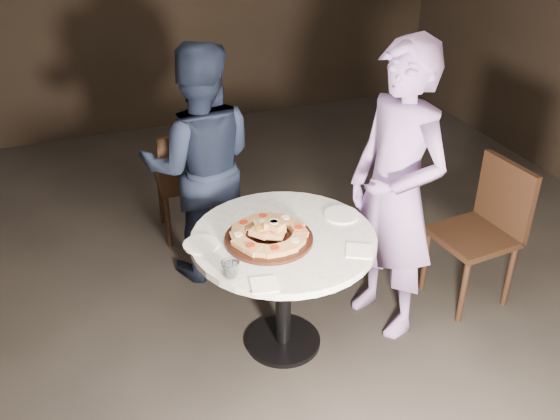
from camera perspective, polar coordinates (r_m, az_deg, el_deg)
name	(u,v)px	position (r m, az deg, el deg)	size (l,w,h in m)	color
floor	(280,351)	(3.62, -0.04, -12.76)	(7.00, 7.00, 0.00)	black
table	(283,258)	(3.30, 0.31, -4.39)	(1.09, 1.09, 0.73)	black
serving_board	(269,239)	(3.19, -1.03, -2.64)	(0.45, 0.45, 0.02)	black
focaccia_pile	(270,232)	(3.16, -0.96, -2.03)	(0.41, 0.40, 0.11)	#AD7743
plate_left	(201,244)	(3.18, -7.24, -3.14)	(0.18, 0.18, 0.01)	white
plate_right	(341,215)	(3.41, 5.64, -0.44)	(0.19, 0.19, 0.01)	white
water_glass	(231,269)	(2.92, -4.53, -5.40)	(0.09, 0.09, 0.08)	silver
napkin_near	(264,285)	(2.88, -1.45, -6.84)	(0.12, 0.12, 0.01)	white
napkin_far	(359,251)	(3.13, 7.23, -3.72)	(0.13, 0.13, 0.01)	white
chair_far	(187,177)	(4.38, -8.50, 3.04)	(0.42, 0.43, 0.85)	black
chair_right	(486,223)	(3.93, 18.33, -1.17)	(0.47, 0.45, 0.89)	black
diner_navy	(201,165)	(3.88, -7.25, 4.08)	(0.75, 0.58, 1.54)	#141C31
diner_teal	(396,194)	(3.41, 10.55, 1.44)	(0.62, 0.41, 1.70)	#7F65A3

